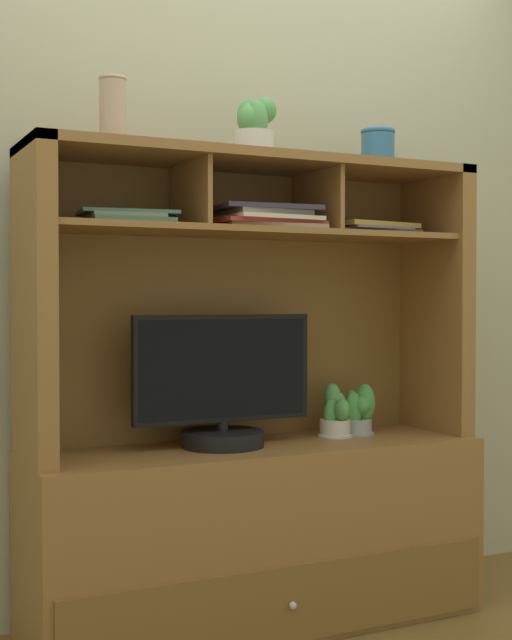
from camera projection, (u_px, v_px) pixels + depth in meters
The scene contains 12 objects.
floor_plane at pixel (256, 626), 2.93m from camera, with size 6.00×6.00×0.02m, color brown.
back_wall at pixel (223, 210), 3.14m from camera, with size 6.00×0.02×2.80m, color #B0AD8E.
media_console at pixel (255, 485), 2.92m from camera, with size 1.52×0.51×1.55m.
tv_monitor at pixel (223, 393), 2.86m from camera, with size 0.61×0.27×0.43m.
potted_orchid at pixel (336, 416), 3.07m from camera, with size 0.12×0.13×0.18m.
potted_fern at pixel (358, 411), 3.12m from camera, with size 0.12×0.12×0.18m.
magazine_stack_left at pixel (127, 218), 2.70m from camera, with size 0.32×0.25×0.04m.
magazine_stack_centre at pixel (265, 218), 2.88m from camera, with size 0.37×0.28×0.07m.
magazine_stack_right at pixel (369, 229), 3.09m from camera, with size 0.34×0.27×0.04m.
potted_succulent at pixel (254, 130), 2.90m from camera, with size 0.16×0.16×0.20m.
ceramic_vase at pixel (113, 110), 2.65m from camera, with size 0.09×0.09×0.20m.
accent_vase at pixel (378, 148), 3.12m from camera, with size 0.12×0.12×0.14m.
Camera 1 is at (-1.27, -2.61, 1.08)m, focal length 49.31 mm.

